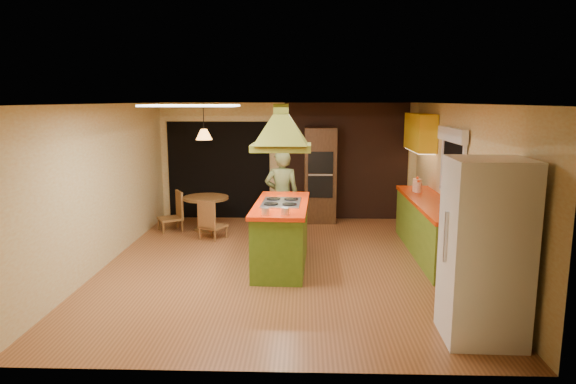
{
  "coord_description": "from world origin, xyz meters",
  "views": [
    {
      "loc": [
        0.36,
        -7.75,
        2.56
      ],
      "look_at": [
        0.1,
        0.07,
        1.15
      ],
      "focal_mm": 32.0,
      "sensor_mm": 36.0,
      "label": 1
    }
  ],
  "objects_px": {
    "dining_table": "(206,207)",
    "man": "(282,196)",
    "wall_oven": "(320,175)",
    "canister_large": "(417,185)",
    "kitchen_island": "(281,234)",
    "refrigerator": "(485,251)"
  },
  "relations": [
    {
      "from": "man",
      "to": "dining_table",
      "type": "bearing_deg",
      "value": -27.69
    },
    {
      "from": "kitchen_island",
      "to": "canister_large",
      "type": "xyz_separation_m",
      "value": [
        2.4,
        1.52,
        0.53
      ]
    },
    {
      "from": "canister_large",
      "to": "kitchen_island",
      "type": "bearing_deg",
      "value": -147.6
    },
    {
      "from": "kitchen_island",
      "to": "dining_table",
      "type": "height_order",
      "value": "kitchen_island"
    },
    {
      "from": "kitchen_island",
      "to": "canister_large",
      "type": "distance_m",
      "value": 2.89
    },
    {
      "from": "dining_table",
      "to": "man",
      "type": "bearing_deg",
      "value": -27.8
    },
    {
      "from": "wall_oven",
      "to": "refrigerator",
      "type": "bearing_deg",
      "value": -74.98
    },
    {
      "from": "wall_oven",
      "to": "canister_large",
      "type": "bearing_deg",
      "value": -41.76
    },
    {
      "from": "kitchen_island",
      "to": "man",
      "type": "height_order",
      "value": "man"
    },
    {
      "from": "refrigerator",
      "to": "canister_large",
      "type": "xyz_separation_m",
      "value": [
        0.13,
        3.95,
        0.05
      ]
    },
    {
      "from": "man",
      "to": "canister_large",
      "type": "xyz_separation_m",
      "value": [
        2.45,
        0.17,
        0.19
      ]
    },
    {
      "from": "kitchen_island",
      "to": "refrigerator",
      "type": "height_order",
      "value": "refrigerator"
    },
    {
      "from": "refrigerator",
      "to": "wall_oven",
      "type": "height_order",
      "value": "wall_oven"
    },
    {
      "from": "refrigerator",
      "to": "man",
      "type": "bearing_deg",
      "value": 123.06
    },
    {
      "from": "kitchen_island",
      "to": "man",
      "type": "xyz_separation_m",
      "value": [
        -0.05,
        1.35,
        0.34
      ]
    },
    {
      "from": "dining_table",
      "to": "canister_large",
      "type": "relative_size",
      "value": 3.91
    },
    {
      "from": "kitchen_island",
      "to": "wall_oven",
      "type": "bearing_deg",
      "value": 79.25
    },
    {
      "from": "wall_oven",
      "to": "canister_large",
      "type": "xyz_separation_m",
      "value": [
        1.72,
        -1.46,
        0.04
      ]
    },
    {
      "from": "wall_oven",
      "to": "man",
      "type": "bearing_deg",
      "value": -115.49
    },
    {
      "from": "dining_table",
      "to": "canister_large",
      "type": "height_order",
      "value": "canister_large"
    },
    {
      "from": "man",
      "to": "refrigerator",
      "type": "xyz_separation_m",
      "value": [
        2.32,
        -3.78,
        0.14
      ]
    },
    {
      "from": "refrigerator",
      "to": "dining_table",
      "type": "height_order",
      "value": "refrigerator"
    }
  ]
}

